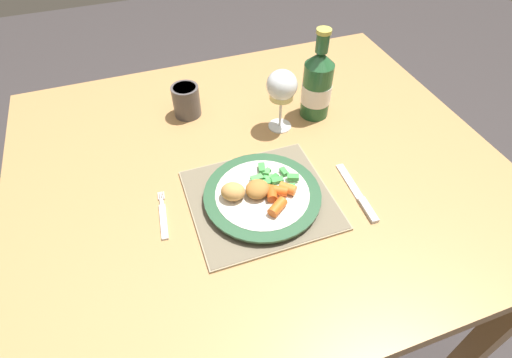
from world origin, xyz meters
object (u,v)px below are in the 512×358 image
table_knife (360,197)px  wine_glass (282,88)px  fork (163,218)px  bottle (317,85)px  dinner_plate (262,196)px  drinking_cup (186,100)px  dining_table (257,186)px

table_knife → wine_glass: (-0.08, 0.30, 0.12)m
table_knife → fork: bearing=168.4°
table_knife → bottle: bottle is taller
dinner_plate → drinking_cup: (-0.09, 0.37, 0.03)m
table_knife → bottle: 0.34m
drinking_cup → bottle: bearing=-19.1°
fork → dining_table: bearing=21.8°
dinner_plate → dining_table: bearing=76.2°
fork → drinking_cup: bearing=69.0°
dinner_plate → fork: bearing=174.1°
dining_table → fork: 0.28m
wine_glass → bottle: (0.11, 0.02, -0.03)m
wine_glass → bottle: 0.12m
wine_glass → drinking_cup: wine_glass is taller
table_knife → drinking_cup: 0.53m
table_knife → drinking_cup: (-0.30, 0.44, 0.04)m
dining_table → wine_glass: (0.11, 0.11, 0.21)m
table_knife → drinking_cup: bearing=124.2°
bottle → dining_table: bearing=-148.5°
table_knife → dinner_plate: bearing=162.6°
drinking_cup → dining_table: bearing=-65.0°
dining_table → fork: bearing=-158.2°
dinner_plate → fork: dinner_plate is taller
fork → drinking_cup: drinking_cup is taller
fork → table_knife: 0.44m
fork → bottle: (0.47, 0.23, 0.09)m
dining_table → wine_glass: 0.26m
wine_glass → table_knife: bearing=-75.9°
dinner_plate → drinking_cup: size_ratio=2.98×
dinner_plate → table_knife: bearing=-17.4°
dining_table → table_knife: (0.18, -0.19, 0.09)m
fork → bottle: size_ratio=0.55×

